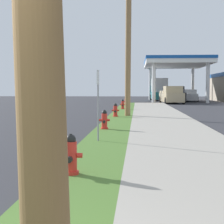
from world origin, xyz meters
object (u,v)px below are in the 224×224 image
Objects in this scene: utility_pole_midground at (128,31)px; fire_hydrant_second at (104,121)px; fire_hydrant_third at (115,111)px; car_white_by_far_pump at (190,96)px; truck_tan_on_apron at (171,95)px; car_silver_by_near_pump at (179,95)px; truck_black_at_forecourt at (174,95)px; fire_hydrant_fifth at (126,102)px; fire_hydrant_nearest at (71,157)px; fire_hydrant_fourth at (123,105)px; street_sign_post at (98,90)px; truck_teal_at_far_bay at (159,90)px.

fire_hydrant_second is at bearing -95.94° from utility_pole_midground.
car_white_by_far_pump is at bearing 74.55° from fire_hydrant_third.
utility_pole_midground reaches higher than fire_hydrant_second.
car_silver_by_near_pump is at bearing 80.50° from truck_tan_on_apron.
car_white_by_far_pump is (8.18, 36.00, 0.28)m from fire_hydrant_second.
fire_hydrant_third is 37.20m from car_silver_by_near_pump.
truck_black_at_forecourt reaches higher than car_silver_by_near_pump.
fire_hydrant_third is at bearing 89.61° from fire_hydrant_second.
fire_hydrant_fifth is at bearing 89.53° from fire_hydrant_third.
car_white_by_far_pump is at bearing 77.20° from fire_hydrant_second.
car_white_by_far_pump is at bearing 79.49° from fire_hydrant_nearest.
fire_hydrant_fourth is 17.69m from street_sign_post.
car_silver_by_near_pump reaches higher than fire_hydrant_fourth.
car_silver_by_near_pump is 14.80m from truck_tan_on_apron.
truck_teal_at_far_bay is at bearing 83.67° from fire_hydrant_second.
fire_hydrant_third is at bearing -90.76° from fire_hydrant_fourth.
fire_hydrant_second is 39.19m from truck_teal_at_far_bay.
fire_hydrant_nearest is 15.60m from utility_pole_midground.
truck_tan_on_apron is at bearing -111.96° from car_white_by_far_pump.
utility_pole_midground is 1.72× the size of truck_tan_on_apron.
fire_hydrant_nearest is 1.00× the size of fire_hydrant_fifth.
street_sign_post is at bearing -88.33° from fire_hydrant_second.
street_sign_post reaches higher than fire_hydrant_second.
truck_tan_on_apron is 0.86× the size of truck_teal_at_far_bay.
fire_hydrant_fourth is at bearing 89.24° from fire_hydrant_third.
utility_pole_midground is (0.75, 7.18, 4.53)m from fire_hydrant_second.
fire_hydrant_second and fire_hydrant_third have the same top height.
utility_pole_midground is at bearing -101.21° from truck_black_at_forecourt.
truck_tan_on_apron is at bearing 76.93° from fire_hydrant_third.
truck_tan_on_apron is (-3.06, -7.60, 0.19)m from car_white_by_far_pump.
street_sign_post is at bearing -99.16° from car_silver_by_near_pump.
fire_hydrant_nearest is 29.35m from fire_hydrant_fifth.
fire_hydrant_second is 21.61m from fire_hydrant_fifth.
fire_hydrant_fourth is 14.88m from truck_tan_on_apron.
fire_hydrant_third is 0.13× the size of truck_black_at_forecourt.
fire_hydrant_fourth is (0.10, 7.82, 0.00)m from fire_hydrant_third.
fire_hydrant_fifth is 12.41m from truck_black_at_forecourt.
truck_black_at_forecourt reaches higher than car_white_by_far_pump.
fire_hydrant_nearest is at bearing -95.22° from truck_teal_at_far_bay.
truck_black_at_forecourt is at bearing 81.92° from fire_hydrant_nearest.
fire_hydrant_third is 30.54m from car_white_by_far_pump.
truck_tan_on_apron is at bearing 80.99° from street_sign_post.
truck_black_at_forecourt is at bearing 80.98° from street_sign_post.
fire_hydrant_fifth is at bearing -103.48° from truck_teal_at_far_bay.
street_sign_post is at bearing -99.02° from truck_black_at_forecourt.
fire_hydrant_third is 26.74m from truck_black_at_forecourt.
fire_hydrant_nearest is at bearing -98.41° from car_silver_by_near_pump.
truck_black_at_forecourt reaches higher than fire_hydrant_nearest.
truck_teal_at_far_bay is (4.23, 42.21, -0.15)m from street_sign_post.
truck_tan_on_apron is at bearing 78.37° from utility_pole_midground.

